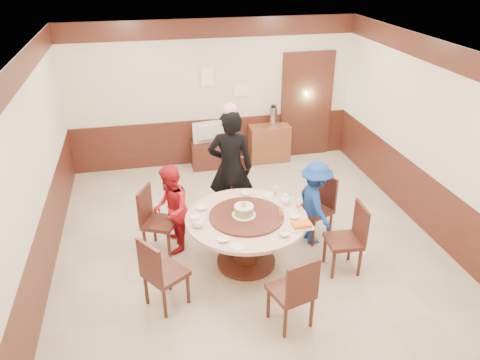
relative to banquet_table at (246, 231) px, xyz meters
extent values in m
plane|color=#C1B29A|center=(0.14, 0.51, -0.53)|extent=(6.00, 6.00, 0.00)
plane|color=white|center=(0.14, 0.51, 2.27)|extent=(6.00, 6.00, 0.00)
cube|color=beige|center=(0.14, 3.51, 0.87)|extent=(5.50, 0.04, 2.80)
cube|color=beige|center=(0.14, -2.49, 0.87)|extent=(5.50, 0.04, 2.80)
cube|color=beige|center=(-2.61, 0.51, 0.87)|extent=(0.04, 6.00, 2.80)
cube|color=beige|center=(2.89, 0.51, 0.87)|extent=(0.04, 6.00, 2.80)
cube|color=#441C15|center=(0.14, 0.51, -0.08)|extent=(5.50, 6.00, 0.90)
cube|color=#441C15|center=(0.14, 0.51, 2.09)|extent=(5.50, 6.00, 0.35)
cube|color=#441C15|center=(2.04, 3.46, 0.52)|extent=(1.05, 0.08, 2.18)
cube|color=#8EDCA2|center=(2.04, 3.48, 0.52)|extent=(0.88, 0.02, 2.05)
cylinder|color=#441C15|center=(0.00, 0.00, -0.50)|extent=(0.81, 0.81, 0.06)
cylinder|color=#441C15|center=(0.00, 0.00, -0.18)|extent=(0.32, 0.32, 0.65)
cylinder|color=beige|center=(0.00, 0.00, 0.19)|extent=(1.62, 1.62, 0.05)
cylinder|color=#441C15|center=(0.00, 0.00, 0.23)|extent=(0.99, 0.99, 0.03)
cube|color=#441C15|center=(1.14, 0.45, -0.08)|extent=(0.58, 0.58, 0.06)
cube|color=#441C15|center=(1.33, 0.53, 0.19)|extent=(0.21, 0.40, 0.50)
cube|color=#441C15|center=(1.14, 0.45, -0.32)|extent=(0.36, 0.36, 0.42)
cube|color=#441C15|center=(0.16, 1.21, -0.08)|extent=(0.49, 0.49, 0.06)
cube|color=#441C15|center=(0.13, 1.42, 0.19)|extent=(0.42, 0.09, 0.50)
cube|color=#441C15|center=(0.16, 1.21, -0.32)|extent=(0.36, 0.36, 0.42)
cube|color=#441C15|center=(-1.12, 0.58, -0.08)|extent=(0.59, 0.59, 0.06)
cube|color=#441C15|center=(-1.31, 0.67, 0.19)|extent=(0.22, 0.40, 0.50)
cube|color=#441C15|center=(-1.12, 0.58, -0.32)|extent=(0.36, 0.36, 0.42)
cube|color=#441C15|center=(-1.12, -0.58, -0.08)|extent=(0.61, 0.61, 0.06)
cube|color=#441C15|center=(-1.30, -0.70, 0.19)|extent=(0.27, 0.37, 0.50)
cube|color=#441C15|center=(-1.12, -0.58, -0.32)|extent=(0.36, 0.36, 0.42)
cube|color=#441C15|center=(0.24, -1.21, -0.08)|extent=(0.54, 0.54, 0.06)
cube|color=#441C15|center=(0.30, -1.41, 0.19)|extent=(0.42, 0.15, 0.50)
cube|color=#441C15|center=(0.24, -1.21, -0.32)|extent=(0.36, 0.36, 0.42)
cube|color=#441C15|center=(1.23, -0.39, -0.08)|extent=(0.46, 0.46, 0.06)
cube|color=#441C15|center=(1.44, -0.41, 0.19)|extent=(0.06, 0.42, 0.50)
cube|color=#441C15|center=(1.23, -0.39, -0.32)|extent=(0.36, 0.36, 0.42)
imported|color=black|center=(0.01, 1.14, 0.40)|extent=(0.76, 0.58, 1.87)
imported|color=#B21721|center=(-0.96, 0.57, 0.12)|extent=(0.55, 0.68, 1.31)
imported|color=navy|center=(1.10, 0.35, 0.10)|extent=(0.54, 0.86, 1.27)
cylinder|color=white|center=(-0.03, 0.00, 0.25)|extent=(0.32, 0.32, 0.01)
cylinder|color=tan|center=(-0.03, 0.00, 0.32)|extent=(0.25, 0.25, 0.12)
cylinder|color=white|center=(-0.03, 0.00, 0.38)|extent=(0.26, 0.26, 0.01)
sphere|color=pink|center=(-0.03, 0.00, 0.42)|extent=(0.07, 0.07, 0.07)
ellipsoid|color=white|center=(-0.66, -0.11, 0.28)|extent=(0.17, 0.15, 0.13)
ellipsoid|color=white|center=(0.61, 0.23, 0.28)|extent=(0.17, 0.15, 0.13)
imported|color=white|center=(-0.55, 0.33, 0.23)|extent=(0.14, 0.14, 0.04)
imported|color=white|center=(0.36, -0.53, 0.24)|extent=(0.15, 0.15, 0.05)
imported|color=white|center=(-0.40, -0.49, 0.23)|extent=(0.14, 0.14, 0.03)
imported|color=white|center=(0.62, -0.17, 0.24)|extent=(0.14, 0.14, 0.04)
imported|color=white|center=(-0.66, 0.10, 0.23)|extent=(0.14, 0.14, 0.04)
imported|color=white|center=(0.13, 0.59, 0.24)|extent=(0.15, 0.15, 0.05)
cylinder|color=white|center=(-0.25, -0.65, 0.22)|extent=(0.18, 0.18, 0.01)
cylinder|color=white|center=(0.45, 0.50, 0.22)|extent=(0.18, 0.18, 0.01)
cube|color=white|center=(0.63, -0.40, 0.23)|extent=(0.30, 0.20, 0.02)
cube|color=orange|center=(0.63, -0.40, 0.26)|extent=(0.24, 0.15, 0.04)
cylinder|color=white|center=(0.45, -0.08, 0.30)|extent=(0.06, 0.06, 0.16)
cylinder|color=white|center=(0.72, 0.02, 0.30)|extent=(0.06, 0.06, 0.16)
cylinder|color=white|center=(0.52, 0.44, 0.30)|extent=(0.06, 0.06, 0.16)
cube|color=#441C15|center=(0.07, 3.26, -0.28)|extent=(0.85, 0.45, 0.50)
imported|color=gray|center=(0.07, 3.26, 0.18)|extent=(0.75, 0.22, 0.43)
cube|color=brown|center=(1.23, 3.29, -0.16)|extent=(0.80, 0.40, 0.75)
cylinder|color=silver|center=(1.30, 3.29, 0.41)|extent=(0.15, 0.15, 0.38)
cube|color=white|center=(0.04, 3.47, 1.22)|extent=(0.25, 0.00, 0.35)
cube|color=white|center=(0.69, 3.47, 0.92)|extent=(0.30, 0.00, 0.22)
camera|label=1|loc=(-1.21, -5.15, 3.44)|focal=35.00mm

